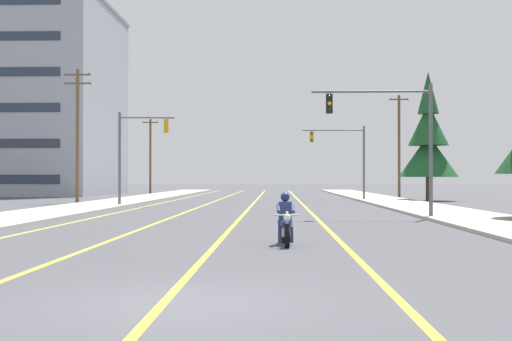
{
  "coord_description": "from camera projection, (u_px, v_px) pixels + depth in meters",
  "views": [
    {
      "loc": [
        1.51,
        -10.43,
        1.86
      ],
      "look_at": [
        0.71,
        17.3,
        2.16
      ],
      "focal_mm": 49.38,
      "sensor_mm": 36.0,
      "label": 1
    }
  ],
  "objects": [
    {
      "name": "utility_pole_left_far",
      "position": [
        150.0,
        155.0,
        83.75
      ],
      "size": [
        1.91,
        0.26,
        8.9
      ],
      "color": "brown",
      "rests_on": "ground"
    },
    {
      "name": "lane_stripe_center",
      "position": [
        255.0,
        202.0,
        55.44
      ],
      "size": [
        0.16,
        100.0,
        0.01
      ],
      "primitive_type": "cube",
      "color": "yellow",
      "rests_on": "ground"
    },
    {
      "name": "traffic_signal_mid_right",
      "position": [
        346.0,
        151.0,
        58.44
      ],
      "size": [
        5.2,
        0.48,
        6.2
      ],
      "color": "#56565B",
      "rests_on": "ground"
    },
    {
      "name": "sidewalk_kerb_left",
      "position": [
        112.0,
        203.0,
        50.73
      ],
      "size": [
        4.4,
        110.0,
        0.14
      ],
      "primitive_type": "cube",
      "color": "#ADA89E",
      "rests_on": "ground"
    },
    {
      "name": "conifer_tree_right_verge_far",
      "position": [
        428.0,
        142.0,
        57.33
      ],
      "size": [
        4.8,
        4.8,
        10.56
      ],
      "color": "#4C3828",
      "rests_on": "ground"
    },
    {
      "name": "lane_stripe_far_left",
      "position": [
        168.0,
        202.0,
        55.63
      ],
      "size": [
        0.16,
        100.0,
        0.01
      ],
      "primitive_type": "cube",
      "color": "yellow",
      "rests_on": "ground"
    },
    {
      "name": "traffic_signal_near_right",
      "position": [
        395.0,
        129.0,
        32.31
      ],
      "size": [
        5.55,
        0.37,
        6.2
      ],
      "color": "#56565B",
      "rests_on": "ground"
    },
    {
      "name": "lane_stripe_right",
      "position": [
        300.0,
        202.0,
        55.33
      ],
      "size": [
        0.16,
        100.0,
        0.01
      ],
      "primitive_type": "cube",
      "color": "yellow",
      "rests_on": "ground"
    },
    {
      "name": "lane_stripe_left",
      "position": [
        214.0,
        202.0,
        55.53
      ],
      "size": [
        0.16,
        100.0,
        0.01
      ],
      "primitive_type": "cube",
      "color": "yellow",
      "rests_on": "ground"
    },
    {
      "name": "utility_pole_right_far",
      "position": [
        399.0,
        144.0,
        67.17
      ],
      "size": [
        1.83,
        0.26,
        9.79
      ],
      "color": "brown",
      "rests_on": "ground"
    },
    {
      "name": "sidewalk_kerb_right",
      "position": [
        400.0,
        203.0,
        50.13
      ],
      "size": [
        4.4,
        110.0,
        0.14
      ],
      "primitive_type": "cube",
      "color": "#ADA89E",
      "rests_on": "ground"
    },
    {
      "name": "ground_plane",
      "position": [
        175.0,
        303.0,
        10.45
      ],
      "size": [
        400.0,
        400.0,
        0.0
      ],
      "primitive_type": "plane",
      "color": "#47474C"
    },
    {
      "name": "utility_pole_left_near",
      "position": [
        77.0,
        131.0,
        52.18
      ],
      "size": [
        2.08,
        0.26,
        9.95
      ],
      "color": "brown",
      "rests_on": "ground"
    },
    {
      "name": "motorcycle_with_rider",
      "position": [
        285.0,
        224.0,
        19.57
      ],
      "size": [
        0.7,
        2.19,
        1.46
      ],
      "color": "black",
      "rests_on": "ground"
    },
    {
      "name": "traffic_signal_near_left",
      "position": [
        135.0,
        145.0,
        46.29
      ],
      "size": [
        3.68,
        0.53,
        6.2
      ],
      "color": "#56565B",
      "rests_on": "ground"
    }
  ]
}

